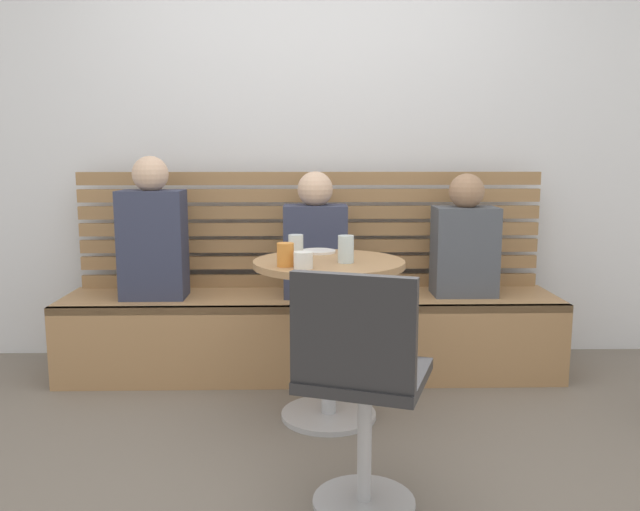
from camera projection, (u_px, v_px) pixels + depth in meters
name	position (u px, v px, depth m)	size (l,w,h in m)	color
ground	(314.00, 480.00, 2.41)	(8.00, 8.00, 0.00)	#70665B
back_wall	(310.00, 113.00, 3.80)	(5.20, 0.10, 2.90)	silver
booth_bench	(311.00, 334.00, 3.56)	(2.70, 0.52, 0.44)	#A87C51
booth_backrest	(310.00, 229.00, 3.71)	(2.65, 0.04, 0.67)	#9A7249
cafe_table	(329.00, 309.00, 2.90)	(0.68, 0.68, 0.74)	#ADADB2
white_chair	(361.00, 383.00, 2.11)	(0.51, 0.51, 0.85)	#ADADB2
person_adult	(153.00, 235.00, 3.43)	(0.34, 0.22, 0.76)	#333851
person_child_left	(315.00, 241.00, 3.48)	(0.34, 0.22, 0.68)	#333851
person_child_middle	(465.00, 242.00, 3.50)	(0.34, 0.22, 0.67)	#4C515B
cup_water_clear	(296.00, 247.00, 2.91)	(0.07, 0.07, 0.11)	white
cup_ceramic_white	(303.00, 260.00, 2.66)	(0.08, 0.08, 0.07)	white
cup_tumbler_orange	(285.00, 255.00, 2.71)	(0.07, 0.07, 0.10)	orange
cup_glass_tall	(346.00, 249.00, 2.80)	(0.07, 0.07, 0.12)	silver
plate_small	(318.00, 251.00, 3.09)	(0.17, 0.17, 0.01)	white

